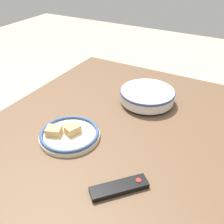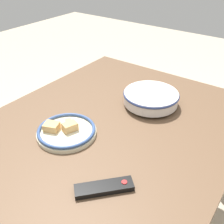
{
  "view_description": "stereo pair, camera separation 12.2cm",
  "coord_description": "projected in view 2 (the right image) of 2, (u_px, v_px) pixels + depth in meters",
  "views": [
    {
      "loc": [
        0.86,
        0.47,
        1.42
      ],
      "look_at": [
        -0.03,
        -0.02,
        0.76
      ],
      "focal_mm": 42.0,
      "sensor_mm": 36.0,
      "label": 1
    },
    {
      "loc": [
        0.8,
        0.58,
        1.42
      ],
      "look_at": [
        -0.03,
        -0.02,
        0.76
      ],
      "focal_mm": 42.0,
      "sensor_mm": 36.0,
      "label": 2
    }
  ],
  "objects": [
    {
      "name": "food_plate",
      "position": [
        66.0,
        131.0,
        1.13
      ],
      "size": [
        0.26,
        0.26,
        0.05
      ],
      "color": "beige",
      "rests_on": "dining_table"
    },
    {
      "name": "noodle_bowl",
      "position": [
        151.0,
        98.0,
        1.32
      ],
      "size": [
        0.28,
        0.28,
        0.07
      ],
      "color": "silver",
      "rests_on": "dining_table"
    },
    {
      "name": "dining_table",
      "position": [
        112.0,
        136.0,
        1.25
      ],
      "size": [
        1.29,
        1.07,
        0.72
      ],
      "color": "brown",
      "rests_on": "ground_plane"
    },
    {
      "name": "tv_remote",
      "position": [
        104.0,
        188.0,
        0.88
      ],
      "size": [
        0.18,
        0.17,
        0.02
      ],
      "rotation": [
        0.0,
        0.0,
        0.83
      ],
      "color": "black",
      "rests_on": "dining_table"
    },
    {
      "name": "ground_plane",
      "position": [
        112.0,
        219.0,
        1.6
      ],
      "size": [
        8.0,
        8.0,
        0.0
      ],
      "primitive_type": "plane",
      "color": "#B7A88E"
    }
  ]
}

